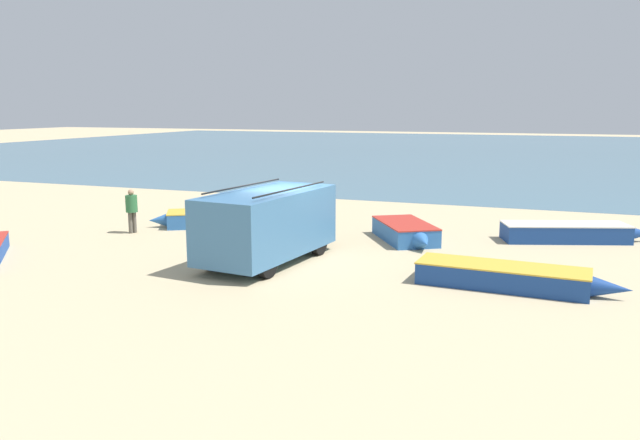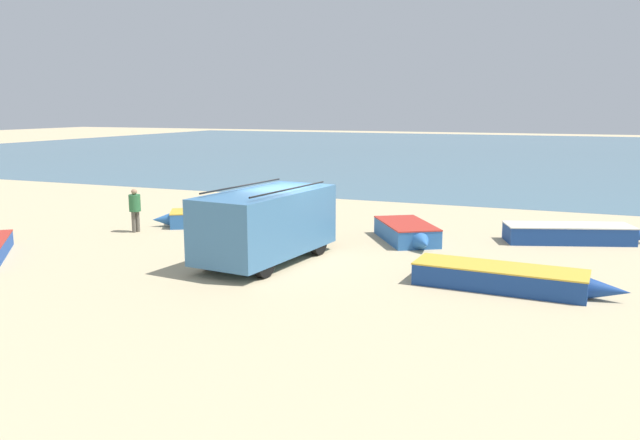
# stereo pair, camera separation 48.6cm
# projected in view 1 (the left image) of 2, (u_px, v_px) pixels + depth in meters

# --- Properties ---
(ground_plane) EXTENTS (200.00, 200.00, 0.00)m
(ground_plane) POSITION_uv_depth(u_px,v_px,m) (288.00, 255.00, 19.71)
(ground_plane) COLOR tan
(sea_water) EXTENTS (120.00, 80.00, 0.01)m
(sea_water) POSITION_uv_depth(u_px,v_px,m) (479.00, 150.00, 67.60)
(sea_water) COLOR #477084
(sea_water) RESTS_ON ground_plane
(parked_van) EXTENTS (2.67, 5.25, 2.29)m
(parked_van) POSITION_uv_depth(u_px,v_px,m) (268.00, 223.00, 18.59)
(parked_van) COLOR teal
(parked_van) RESTS_ON ground_plane
(fishing_rowboat_0) EXTENTS (2.90, 3.69, 0.64)m
(fishing_rowboat_0) POSITION_uv_depth(u_px,v_px,m) (406.00, 232.00, 21.69)
(fishing_rowboat_0) COLOR #2D66AD
(fishing_rowboat_0) RESTS_ON ground_plane
(fishing_rowboat_2) EXTENTS (3.98, 2.99, 0.60)m
(fishing_rowboat_2) POSITION_uv_depth(u_px,v_px,m) (207.00, 218.00, 24.46)
(fishing_rowboat_2) COLOR #2D66AD
(fishing_rowboat_2) RESTS_ON ground_plane
(fishing_rowboat_3) EXTENTS (5.26, 1.56, 0.58)m
(fishing_rowboat_3) POSITION_uv_depth(u_px,v_px,m) (509.00, 277.00, 16.04)
(fishing_rowboat_3) COLOR navy
(fishing_rowboat_3) RESTS_ON ground_plane
(fishing_rowboat_4) EXTENTS (5.15, 2.60, 0.63)m
(fishing_rowboat_4) POSITION_uv_depth(u_px,v_px,m) (571.00, 232.00, 21.64)
(fishing_rowboat_4) COLOR navy
(fishing_rowboat_4) RESTS_ON ground_plane
(fisherman_0) EXTENTS (0.43, 0.43, 1.63)m
(fisherman_0) POSITION_uv_depth(u_px,v_px,m) (132.00, 207.00, 22.94)
(fisherman_0) COLOR #5B564C
(fisherman_0) RESTS_ON ground_plane
(fisherman_1) EXTENTS (0.45, 0.45, 1.73)m
(fisherman_1) POSITION_uv_depth(u_px,v_px,m) (281.00, 206.00, 22.92)
(fisherman_1) COLOR navy
(fisherman_1) RESTS_ON ground_plane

